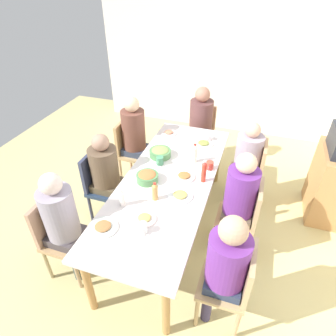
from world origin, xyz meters
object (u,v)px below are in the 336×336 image
Objects in this scene: person_0 at (226,263)px; plate_1 at (144,219)px; person_4 at (201,120)px; chair_5 at (252,170)px; cup_0 at (143,228)px; person_1 at (106,171)px; bottle_1 at (195,154)px; person_5 at (247,157)px; bottle_3 at (155,192)px; chair_0 at (233,283)px; person_3 at (134,134)px; side_cabinet at (332,184)px; chair_2 at (59,233)px; cup_1 at (160,161)px; chair_3 at (130,148)px; chair_1 at (101,183)px; plate_3 at (180,195)px; person_2 at (62,219)px; plate_5 at (103,227)px; bottle_2 at (122,198)px; bottle_0 at (204,172)px; plate_2 at (203,144)px; bowl_1 at (160,152)px; dining_table at (168,185)px; chair_6 at (245,215)px; person_6 at (239,196)px; plate_4 at (169,133)px; cup_2 at (208,137)px; chair_4 at (201,132)px; plate_0 at (184,176)px.

plate_1 is at bearing -104.73° from person_0.
person_4 is (-2.34, -0.75, 0.01)m from person_0.
chair_5 is 8.07× the size of cup_0.
bottle_1 is at bearing 114.05° from person_1.
person_4 is 2.14m from plate_1.
person_5 reaches higher than bottle_3.
person_3 reaches higher than chair_0.
side_cabinet is (-0.93, 2.53, -0.26)m from person_1.
chair_2 is 1.64m from bottle_1.
plate_1 is 0.88m from cup_1.
chair_3 is at bearing -131.35° from cup_1.
plate_3 is (0.22, 1.04, 0.27)m from chair_1.
person_1 is at bearing -67.26° from cup_1.
person_2 reaches higher than cup_1.
bottle_2 reaches higher than plate_5.
bottle_0 is at bearing 137.97° from bottle_3.
plate_1 is at bearing -27.89° from person_5.
bowl_1 is (0.42, -0.43, 0.04)m from plate_2.
plate_5 is at bearing -5.89° from bottle_2.
person_2 reaches higher than bottle_0.
person_0 is at bearing 17.71° from person_4.
person_3 is 0.67m from bowl_1.
chair_3 is (-1.64, 0.00, 0.00)m from chair_2.
bottle_2 is (-0.25, -0.31, 0.04)m from cup_0.
bowl_1 is at bearing -167.49° from cup_0.
dining_table is 2.09× the size of person_1.
cup_0 is at bearing 94.80° from person_2.
chair_6 is (-0.82, 1.59, -0.23)m from person_2.
person_2 is 1.12m from plate_3.
cup_1 is at bearing -70.56° from side_cabinet.
person_6 reaches higher than person_5.
plate_2 and plate_4 have the same top height.
bottle_1 reaches higher than cup_1.
chair_5 is (-1.64, 0.00, 0.00)m from chair_0.
cup_2 is (-1.77, -0.52, 0.07)m from person_0.
chair_0 is 0.92m from plate_1.
chair_0 is at bearing 90.00° from person_0.
plate_1 is at bearing -0.41° from chair_4.
person_5 is at bearing 137.70° from person_2.
chair_4 reaches higher than cup_2.
chair_3 reaches higher than plate_0.
person_6 is at bearing -173.79° from chair_0.
chair_1 is (-0.82, -1.59, -0.23)m from person_0.
person_5 is at bearing 146.24° from bottle_3.
person_4 reaches higher than cup_0.
plate_1 is at bearing -49.26° from side_cabinet.
plate_1 is 0.85× the size of plate_3.
bowl_1 is at bearing 7.51° from plate_4.
cup_2 is at bearing -90.60° from side_cabinet.
dining_table is 0.75m from person_6.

